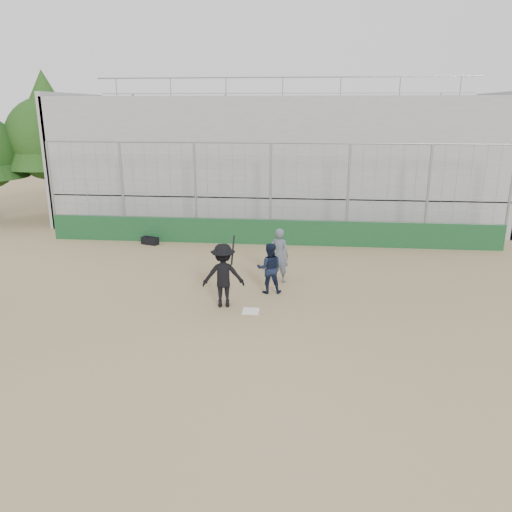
# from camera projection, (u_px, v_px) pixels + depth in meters

# --- Properties ---
(ground) EXTENTS (90.00, 90.00, 0.00)m
(ground) POSITION_uv_depth(u_px,v_px,m) (251.00, 311.00, 13.47)
(ground) COLOR olive
(ground) RESTS_ON ground
(home_plate) EXTENTS (0.44, 0.44, 0.02)m
(home_plate) POSITION_uv_depth(u_px,v_px,m) (251.00, 311.00, 13.47)
(home_plate) COLOR white
(home_plate) RESTS_ON ground
(backstop) EXTENTS (18.10, 0.25, 4.04)m
(backstop) POSITION_uv_depth(u_px,v_px,m) (270.00, 221.00, 19.87)
(backstop) COLOR #133D1D
(backstop) RESTS_ON ground
(bleachers) EXTENTS (20.25, 6.70, 6.98)m
(bleachers) POSITION_uv_depth(u_px,v_px,m) (278.00, 159.00, 24.03)
(bleachers) COLOR gray
(bleachers) RESTS_ON ground
(tree_left) EXTENTS (4.48, 4.48, 7.00)m
(tree_left) POSITION_uv_depth(u_px,v_px,m) (47.00, 127.00, 23.78)
(tree_left) COLOR #341E13
(tree_left) RESTS_ON ground
(batter_at_plate) EXTENTS (1.24, 0.85, 1.93)m
(batter_at_plate) POSITION_uv_depth(u_px,v_px,m) (223.00, 275.00, 13.61)
(batter_at_plate) COLOR black
(batter_at_plate) RESTS_ON ground
(catcher_crouched) EXTENTS (0.80, 0.66, 1.04)m
(catcher_crouched) POSITION_uv_depth(u_px,v_px,m) (269.00, 276.00, 14.68)
(catcher_crouched) COLOR black
(catcher_crouched) RESTS_ON ground
(umpire) EXTENTS (0.75, 0.64, 1.56)m
(umpire) POSITION_uv_depth(u_px,v_px,m) (279.00, 258.00, 15.59)
(umpire) COLOR #4E5763
(umpire) RESTS_ON ground
(equipment_bag) EXTENTS (0.76, 0.52, 0.34)m
(equipment_bag) POSITION_uv_depth(u_px,v_px,m) (150.00, 241.00, 20.04)
(equipment_bag) COLOR black
(equipment_bag) RESTS_ON ground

